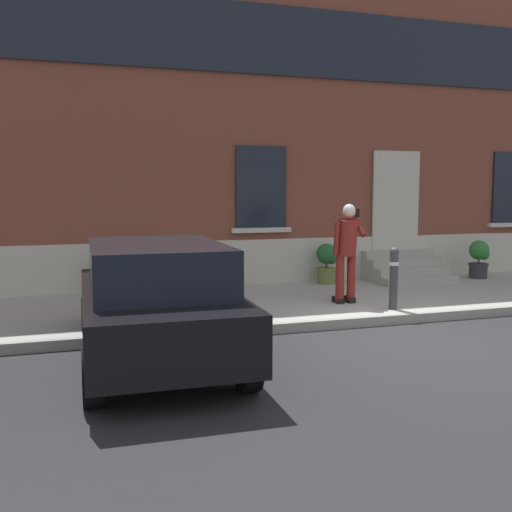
{
  "coord_description": "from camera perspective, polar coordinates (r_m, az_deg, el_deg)",
  "views": [
    {
      "loc": [
        -4.6,
        -7.18,
        2.13
      ],
      "look_at": [
        -1.8,
        1.6,
        1.1
      ],
      "focal_mm": 41.24,
      "sensor_mm": 36.0,
      "label": 1
    }
  ],
  "objects": [
    {
      "name": "ground_plane",
      "position": [
        8.79,
        14.62,
        -7.86
      ],
      "size": [
        80.0,
        80.0,
        0.0
      ],
      "primitive_type": "plane",
      "color": "#232326"
    },
    {
      "name": "curb_edge",
      "position": [
        9.56,
        11.61,
        -6.17
      ],
      "size": [
        24.0,
        0.12,
        0.15
      ],
      "primitive_type": "cube",
      "color": "gray",
      "rests_on": "ground"
    },
    {
      "name": "planter_terracotta",
      "position": [
        11.43,
        -14.12,
        -1.48
      ],
      "size": [
        0.44,
        0.44,
        0.86
      ],
      "color": "#B25B38",
      "rests_on": "sidewalk"
    },
    {
      "name": "sidewalk",
      "position": [
        11.18,
        6.94,
        -4.26
      ],
      "size": [
        24.0,
        3.6,
        0.15
      ],
      "primitive_type": "cube",
      "color": "#99968E",
      "rests_on": "ground"
    },
    {
      "name": "planter_olive",
      "position": [
        12.59,
        6.9,
        -0.62
      ],
      "size": [
        0.44,
        0.44,
        0.86
      ],
      "color": "#606B38",
      "rests_on": "sidewalk"
    },
    {
      "name": "entrance_stoop",
      "position": [
        13.44,
        14.18,
        -1.26
      ],
      "size": [
        1.72,
        1.28,
        0.64
      ],
      "color": "#9E998E",
      "rests_on": "sidewalk"
    },
    {
      "name": "bollard_near_person",
      "position": [
        10.06,
        13.22,
        -1.89
      ],
      "size": [
        0.15,
        0.15,
        1.04
      ],
      "color": "#333338",
      "rests_on": "sidewalk"
    },
    {
      "name": "hatchback_car_black",
      "position": [
        7.4,
        -9.7,
        -4.17
      ],
      "size": [
        1.86,
        4.1,
        1.5
      ],
      "color": "black",
      "rests_on": "ground"
    },
    {
      "name": "planter_charcoal",
      "position": [
        14.23,
        20.83,
        -0.19
      ],
      "size": [
        0.44,
        0.44,
        0.86
      ],
      "color": "#2D2D30",
      "rests_on": "sidewalk"
    },
    {
      "name": "planter_cream",
      "position": [
        11.89,
        -3.2,
        -1.0
      ],
      "size": [
        0.44,
        0.44,
        0.86
      ],
      "color": "beige",
      "rests_on": "sidewalk"
    },
    {
      "name": "person_on_phone",
      "position": [
        10.36,
        8.8,
        0.88
      ],
      "size": [
        0.51,
        0.49,
        1.75
      ],
      "rotation": [
        0.0,
        0.0,
        0.14
      ],
      "color": "maroon",
      "rests_on": "sidewalk"
    },
    {
      "name": "building_facade",
      "position": [
        13.39,
        2.63,
        13.22
      ],
      "size": [
        24.0,
        1.52,
        7.5
      ],
      "color": "brown",
      "rests_on": "ground"
    }
  ]
}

